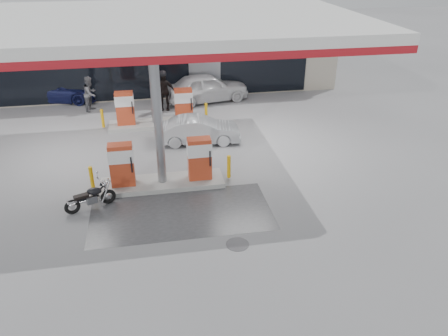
# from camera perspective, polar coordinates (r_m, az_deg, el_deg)

# --- Properties ---
(ground) EXTENTS (90.00, 90.00, 0.00)m
(ground) POSITION_cam_1_polar(r_m,az_deg,el_deg) (14.71, -7.54, -6.03)
(ground) COLOR gray
(ground) RESTS_ON ground
(wet_patch) EXTENTS (6.00, 3.00, 0.00)m
(wet_patch) POSITION_cam_1_polar(r_m,az_deg,el_deg) (14.73, -5.60, -5.86)
(wet_patch) COLOR #4C4C4F
(wet_patch) RESTS_ON ground
(drain_cover) EXTENTS (0.70, 0.70, 0.01)m
(drain_cover) POSITION_cam_1_polar(r_m,az_deg,el_deg) (13.28, 1.77, -9.93)
(drain_cover) COLOR #38383A
(drain_cover) RESTS_ON ground
(store_building) EXTENTS (22.00, 8.22, 4.00)m
(store_building) POSITION_cam_1_polar(r_m,az_deg,el_deg) (28.87, -9.83, 15.06)
(store_building) COLOR #BBAF9C
(store_building) RESTS_ON ground
(canopy) EXTENTS (16.00, 10.02, 5.51)m
(canopy) POSITION_cam_1_polar(r_m,az_deg,el_deg) (17.51, -9.72, 17.97)
(canopy) COLOR silver
(canopy) RESTS_ON ground
(pump_island_near) EXTENTS (5.14, 1.30, 1.78)m
(pump_island_near) POSITION_cam_1_polar(r_m,az_deg,el_deg) (16.08, -8.14, -0.02)
(pump_island_near) COLOR #9E9E99
(pump_island_near) RESTS_ON ground
(pump_island_far) EXTENTS (5.14, 1.30, 1.78)m
(pump_island_far) POSITION_cam_1_polar(r_m,az_deg,el_deg) (21.58, -9.00, 7.27)
(pump_island_far) COLOR #9E9E99
(pump_island_far) RESTS_ON ground
(parked_motorcycle) EXTENTS (1.68, 0.87, 0.90)m
(parked_motorcycle) POSITION_cam_1_polar(r_m,az_deg,el_deg) (15.37, -16.98, -3.76)
(parked_motorcycle) COLOR black
(parked_motorcycle) RESTS_ON ground
(sedan_white) EXTENTS (4.92, 2.71, 1.59)m
(sedan_white) POSITION_cam_1_polar(r_m,az_deg,el_deg) (24.81, -2.27, 10.48)
(sedan_white) COLOR silver
(sedan_white) RESTS_ON ground
(attendant) EXTENTS (1.00, 1.10, 1.83)m
(attendant) POSITION_cam_1_polar(r_m,az_deg,el_deg) (24.35, -17.05, 9.27)
(attendant) COLOR #56565B
(attendant) RESTS_ON ground
(hatchback_silver) EXTENTS (3.71, 1.56, 1.19)m
(hatchback_silver) POSITION_cam_1_polar(r_m,az_deg,el_deg) (19.51, -3.24, 4.96)
(hatchback_silver) COLOR #ADB1B5
(hatchback_silver) RESTS_ON ground
(parked_car_left) EXTENTS (5.02, 2.79, 1.38)m
(parked_car_left) POSITION_cam_1_polar(r_m,az_deg,el_deg) (26.59, -21.13, 9.60)
(parked_car_left) COLOR #181D50
(parked_car_left) RESTS_ON ground
(biker_walking) EXTENTS (1.20, 0.57, 2.00)m
(biker_walking) POSITION_cam_1_polar(r_m,az_deg,el_deg) (23.59, -7.87, 9.86)
(biker_walking) COLOR black
(biker_walking) RESTS_ON ground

